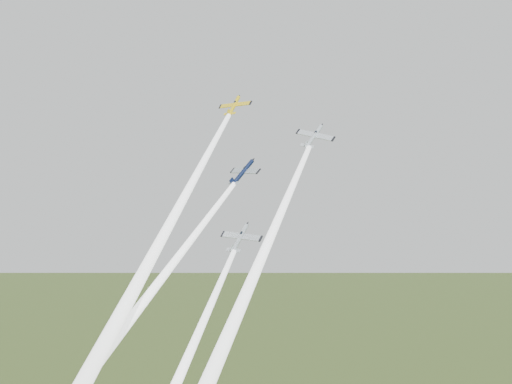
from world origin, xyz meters
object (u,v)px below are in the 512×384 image
(plane_yellow, at_px, (234,106))
(plane_silver_right, at_px, (314,136))
(plane_navy, at_px, (243,172))
(plane_silver_low, at_px, (240,238))

(plane_yellow, relative_size, plane_silver_right, 0.94)
(plane_navy, xyz_separation_m, plane_silver_right, (14.21, 2.37, 6.70))
(plane_navy, height_order, plane_silver_low, plane_navy)
(plane_yellow, height_order, plane_silver_right, plane_yellow)
(plane_silver_right, xyz_separation_m, plane_silver_low, (-11.07, -9.83, -19.53))
(plane_yellow, distance_m, plane_navy, 15.25)
(plane_silver_right, bearing_deg, plane_yellow, 179.67)
(plane_yellow, relative_size, plane_silver_low, 0.90)
(plane_navy, xyz_separation_m, plane_silver_low, (3.14, -7.46, -12.83))
(plane_yellow, bearing_deg, plane_silver_low, -56.03)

